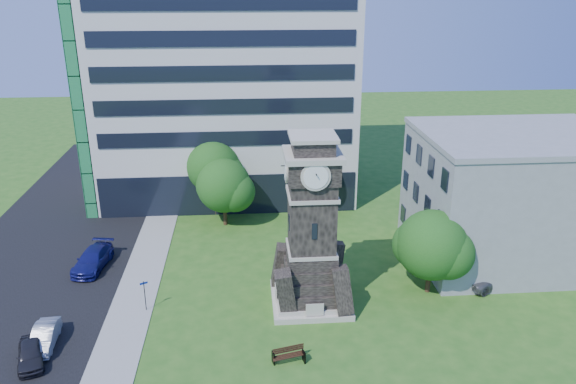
{
  "coord_description": "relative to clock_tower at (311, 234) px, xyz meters",
  "views": [
    {
      "loc": [
        -1.3,
        -32.19,
        21.38
      ],
      "look_at": [
        1.86,
        7.7,
        6.22
      ],
      "focal_mm": 35.0,
      "sensor_mm": 36.0,
      "label": 1
    }
  ],
  "objects": [
    {
      "name": "tree_nc",
      "position": [
        -6.27,
        14.01,
        -1.57
      ],
      "size": [
        5.43,
        4.94,
        6.33
      ],
      "rotation": [
        0.0,
        0.0,
        -0.23
      ],
      "color": "#332114",
      "rests_on": "ground"
    },
    {
      "name": "sidewalk",
      "position": [
        -12.5,
        3.0,
        -5.25
      ],
      "size": [
        3.0,
        70.0,
        0.06
      ],
      "primitive_type": "cube",
      "color": "gray",
      "rests_on": "ground"
    },
    {
      "name": "ground",
      "position": [
        -3.0,
        -2.0,
        -5.28
      ],
      "size": [
        160.0,
        160.0,
        0.0
      ],
      "primitive_type": "plane",
      "color": "#295B1A",
      "rests_on": "ground"
    },
    {
      "name": "tree_ne",
      "position": [
        2.26,
        16.89,
        -1.6
      ],
      "size": [
        5.16,
        4.69,
        6.18
      ],
      "rotation": [
        0.0,
        0.0,
        -0.19
      ],
      "color": "#332114",
      "rests_on": "ground"
    },
    {
      "name": "park_bench",
      "position": [
        -2.08,
        -6.53,
        -4.75
      ],
      "size": [
        1.94,
        0.52,
        1.0
      ],
      "rotation": [
        0.0,
        0.0,
        0.25
      ],
      "color": "black",
      "rests_on": "ground"
    },
    {
      "name": "car_east_lot",
      "position": [
        13.69,
        1.29,
        -4.62
      ],
      "size": [
        5.22,
        3.89,
        1.32
      ],
      "primitive_type": "imported",
      "rotation": [
        0.0,
        0.0,
        1.98
      ],
      "color": "#55555B",
      "rests_on": "ground"
    },
    {
      "name": "car_street_mid",
      "position": [
        -17.09,
        -3.71,
        -4.66
      ],
      "size": [
        1.58,
        3.85,
        1.24
      ],
      "primitive_type": "imported",
      "rotation": [
        0.0,
        0.0,
        0.07
      ],
      "color": "#9DA0A5",
      "rests_on": "ground"
    },
    {
      "name": "car_street_north",
      "position": [
        -16.56,
        6.4,
        -4.54
      ],
      "size": [
        2.78,
        5.32,
        1.47
      ],
      "primitive_type": "imported",
      "rotation": [
        0.0,
        0.0,
        -0.14
      ],
      "color": "navy",
      "rests_on": "ground"
    },
    {
      "name": "car_street_south",
      "position": [
        -17.36,
        -5.36,
        -4.66
      ],
      "size": [
        2.5,
        3.89,
        1.23
      ],
      "primitive_type": "imported",
      "rotation": [
        0.0,
        0.0,
        0.31
      ],
      "color": "black",
      "rests_on": "ground"
    },
    {
      "name": "tree_nw",
      "position": [
        -7.27,
        16.57,
        -0.63
      ],
      "size": [
        5.54,
        5.04,
        7.36
      ],
      "rotation": [
        0.0,
        0.0,
        -0.42
      ],
      "color": "#332114",
      "rests_on": "ground"
    },
    {
      "name": "office_low",
      "position": [
        16.97,
        6.0,
        -0.07
      ],
      "size": [
        15.2,
        12.2,
        10.4
      ],
      "color": "#929597",
      "rests_on": "ground"
    },
    {
      "name": "street",
      "position": [
        -21.0,
        3.0,
        -5.27
      ],
      "size": [
        14.0,
        80.0,
        0.02
      ],
      "primitive_type": "cube",
      "color": "black",
      "rests_on": "ground"
    },
    {
      "name": "clock_tower",
      "position": [
        0.0,
        0.0,
        0.0
      ],
      "size": [
        5.4,
        5.4,
        12.22
      ],
      "color": "beige",
      "rests_on": "ground"
    },
    {
      "name": "office_tall",
      "position": [
        -6.2,
        23.84,
        8.94
      ],
      "size": [
        26.2,
        15.11,
        28.6
      ],
      "color": "silver",
      "rests_on": "ground"
    },
    {
      "name": "tree_east",
      "position": [
        8.79,
        0.76,
        -1.66
      ],
      "size": [
        5.57,
        5.07,
        6.31
      ],
      "rotation": [
        0.0,
        0.0,
        0.07
      ],
      "color": "#332114",
      "rests_on": "ground"
    },
    {
      "name": "street_sign",
      "position": [
        -11.42,
        -0.2,
        -3.85
      ],
      "size": [
        0.55,
        0.05,
        2.28
      ],
      "rotation": [
        0.0,
        0.0,
        0.43
      ],
      "color": "black",
      "rests_on": "ground"
    }
  ]
}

